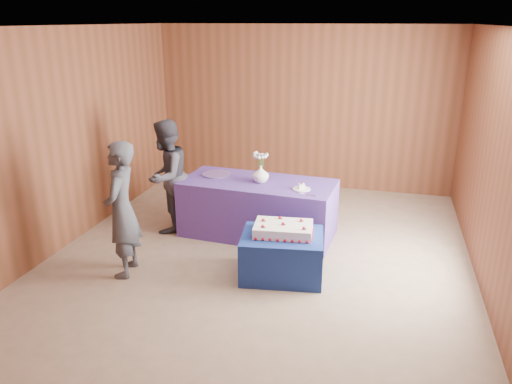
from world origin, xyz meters
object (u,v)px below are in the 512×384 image
(guest_left, at_px, (122,210))
(cake_table, at_px, (282,255))
(vase, at_px, (261,174))
(serving_table, at_px, (258,208))
(sheet_cake, at_px, (283,229))
(guest_right, at_px, (166,176))

(guest_left, bearing_deg, cake_table, 90.97)
(cake_table, distance_m, vase, 1.31)
(serving_table, xyz_separation_m, sheet_cake, (0.55, -1.02, 0.18))
(cake_table, distance_m, guest_right, 2.07)
(sheet_cake, bearing_deg, vase, 110.87)
(sheet_cake, height_order, guest_right, guest_right)
(vase, xyz_separation_m, guest_left, (-1.22, -1.43, -0.09))
(cake_table, relative_size, guest_left, 0.58)
(serving_table, bearing_deg, vase, -19.61)
(cake_table, distance_m, guest_left, 1.86)
(vase, bearing_deg, guest_left, -130.56)
(sheet_cake, relative_size, guest_right, 0.47)
(serving_table, relative_size, sheet_cake, 2.80)
(sheet_cake, xyz_separation_m, guest_left, (-1.74, -0.42, 0.22))
(serving_table, relative_size, vase, 9.01)
(guest_right, bearing_deg, serving_table, 101.80)
(serving_table, height_order, guest_right, guest_right)
(serving_table, bearing_deg, cake_table, -58.16)
(guest_left, bearing_deg, guest_right, 170.51)
(cake_table, xyz_separation_m, serving_table, (-0.55, 1.06, 0.12))
(sheet_cake, xyz_separation_m, vase, (-0.52, 1.00, 0.30))
(sheet_cake, bearing_deg, guest_right, 147.84)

